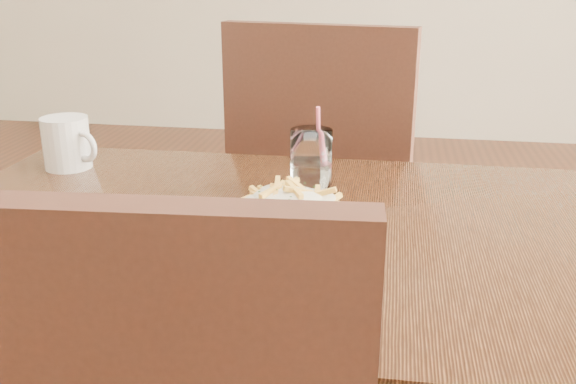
% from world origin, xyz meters
% --- Properties ---
extents(table, '(1.20, 0.80, 0.75)m').
position_xyz_m(table, '(0.00, 0.00, 0.67)').
color(table, black).
rests_on(table, ground).
extents(chair_far, '(0.56, 0.56, 1.03)m').
position_xyz_m(chair_far, '(0.05, 0.66, 0.59)').
color(chair_far, black).
rests_on(chair_far, ground).
extents(fries_plate, '(0.30, 0.28, 0.02)m').
position_xyz_m(fries_plate, '(0.05, -0.03, 0.76)').
color(fries_plate, silver).
rests_on(fries_plate, table).
extents(loaded_fries, '(0.23, 0.20, 0.06)m').
position_xyz_m(loaded_fries, '(0.05, -0.03, 0.80)').
color(loaded_fries, gold).
rests_on(loaded_fries, fries_plate).
extents(napkin, '(0.20, 0.16, 0.01)m').
position_xyz_m(napkin, '(-0.23, -0.10, 0.75)').
color(napkin, white).
rests_on(napkin, table).
extents(cutlery, '(0.21, 0.10, 0.01)m').
position_xyz_m(cutlery, '(-0.23, -0.09, 0.76)').
color(cutlery, silver).
rests_on(cutlery, napkin).
extents(water_glass, '(0.08, 0.08, 0.17)m').
position_xyz_m(water_glass, '(0.07, 0.16, 0.81)').
color(water_glass, white).
rests_on(water_glass, table).
extents(coffee_mug, '(0.14, 0.10, 0.11)m').
position_xyz_m(coffee_mug, '(-0.47, 0.24, 0.80)').
color(coffee_mug, silver).
rests_on(coffee_mug, table).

